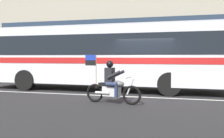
{
  "coord_description": "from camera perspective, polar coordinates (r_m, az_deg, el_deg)",
  "views": [
    {
      "loc": [
        1.38,
        -10.91,
        1.71
      ],
      "look_at": [
        -1.28,
        -0.77,
        1.18
      ],
      "focal_mm": 39.58,
      "sensor_mm": 36.0,
      "label": 1
    }
  ],
  "objects": [
    {
      "name": "ground_plane",
      "position": [
        11.13,
        7.43,
        -5.99
      ],
      "size": [
        60.0,
        60.0,
        0.0
      ],
      "primitive_type": "plane",
      "color": "black"
    },
    {
      "name": "sidewalk_curb",
      "position": [
        16.16,
        9.73,
        -2.98
      ],
      "size": [
        28.0,
        3.8,
        0.15
      ],
      "primitive_type": "cube",
      "color": "gray",
      "rests_on": "ground_plane"
    },
    {
      "name": "motorcycle_with_rider",
      "position": [
        9.02,
        0.04,
        -3.77
      ],
      "size": [
        2.18,
        0.67,
        1.78
      ],
      "color": "black",
      "rests_on": "ground_plane"
    },
    {
      "name": "lane_center_stripe",
      "position": [
        10.54,
        7.02,
        -6.46
      ],
      "size": [
        26.6,
        0.14,
        0.01
      ],
      "primitive_type": "cube",
      "color": "silver",
      "rests_on": "ground_plane"
    },
    {
      "name": "office_building_facade",
      "position": [
        18.74,
        10.5,
        14.43
      ],
      "size": [
        28.0,
        0.89,
        10.95
      ],
      "color": "gray",
      "rests_on": "ground_plane"
    },
    {
      "name": "fire_hydrant",
      "position": [
        15.38,
        -0.03,
        -1.58
      ],
      "size": [
        0.22,
        0.3,
        0.75
      ],
      "color": "red",
      "rests_on": "sidewalk_curb"
    },
    {
      "name": "transit_bus",
      "position": [
        12.65,
        -2.07,
        3.66
      ],
      "size": [
        12.22,
        2.76,
        3.22
      ],
      "color": "silver",
      "rests_on": "ground_plane"
    }
  ]
}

